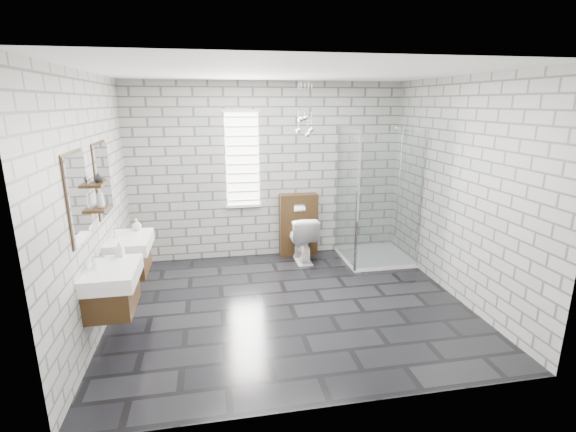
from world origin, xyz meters
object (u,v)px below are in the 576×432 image
object	(u,v)px
cistern_panel	(298,225)
shower_enclosure	(372,230)
vanity_left	(108,276)
vanity_right	(126,245)
toilet	(302,238)

from	to	relation	value
cistern_panel	shower_enclosure	size ratio (longest dim) A/B	0.49
cistern_panel	shower_enclosure	bearing A→B (deg)	-26.33
vanity_left	shower_enclosure	bearing A→B (deg)	26.83
vanity_right	toilet	world-z (taller)	vanity_right
cistern_panel	shower_enclosure	world-z (taller)	shower_enclosure
vanity_left	cistern_panel	bearing A→B (deg)	43.48
vanity_left	vanity_right	bearing A→B (deg)	90.00
vanity_left	vanity_right	distance (m)	0.95
cistern_panel	toilet	distance (m)	0.29
vanity_right	vanity_left	bearing A→B (deg)	-90.00
toilet	cistern_panel	bearing A→B (deg)	-90.70
cistern_panel	vanity_left	bearing A→B (deg)	-136.52
vanity_right	cistern_panel	xyz separation A→B (m)	(2.36, 1.29, -0.26)
cistern_panel	toilet	world-z (taller)	cistern_panel
vanity_left	toilet	distance (m)	3.11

